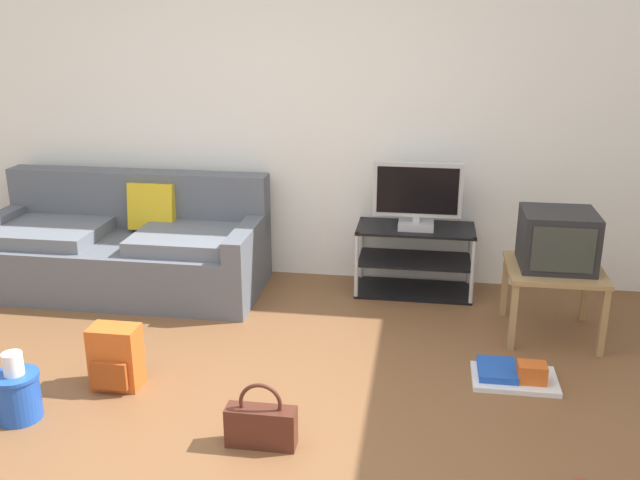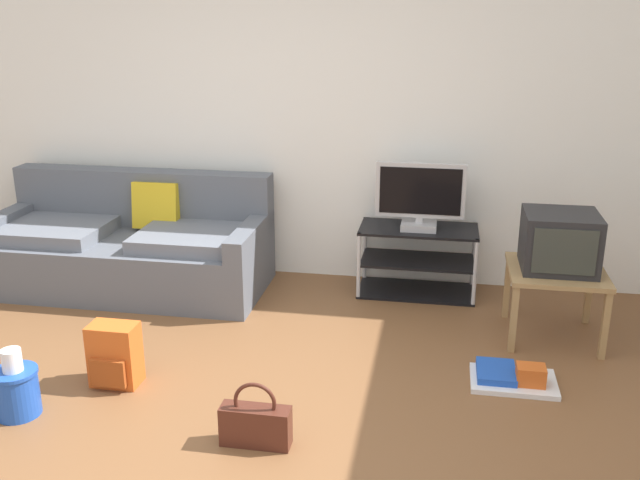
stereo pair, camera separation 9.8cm
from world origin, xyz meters
TOP-DOWN VIEW (x-y plane):
  - ground_plane at (0.00, 0.00)m, footprint 9.00×9.80m
  - wall_back at (0.00, 2.45)m, footprint 9.00×0.10m
  - couch at (-1.32, 1.91)m, footprint 2.09×0.92m
  - tv_stand at (0.86, 2.15)m, footprint 0.87×0.44m
  - flat_tv at (0.86, 2.12)m, footprint 0.65×0.22m
  - side_table at (1.77, 1.53)m, footprint 0.60×0.60m
  - crt_tv at (1.77, 1.55)m, footprint 0.46×0.43m
  - backpack at (-0.76, 0.46)m, footprint 0.27×0.24m
  - handbag at (0.18, 0.02)m, footprint 0.35×0.11m
  - cleaning_bucket at (-1.13, 0.06)m, footprint 0.24×0.24m
  - floor_tray at (1.47, 0.85)m, footprint 0.48×0.33m

SIDE VIEW (x-z plane):
  - ground_plane at x=0.00m, z-range -0.02..0.00m
  - floor_tray at x=1.47m, z-range -0.03..0.11m
  - handbag at x=0.18m, z-range -0.05..0.29m
  - cleaning_bucket at x=-1.13m, z-range -0.03..0.34m
  - backpack at x=-0.76m, z-range 0.00..0.36m
  - tv_stand at x=0.86m, z-range 0.00..0.51m
  - couch at x=-1.32m, z-range -0.11..0.74m
  - side_table at x=1.77m, z-range 0.17..0.64m
  - crt_tv at x=1.77m, z-range 0.47..0.84m
  - flat_tv at x=0.86m, z-range 0.51..1.00m
  - wall_back at x=0.00m, z-range 0.00..2.70m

